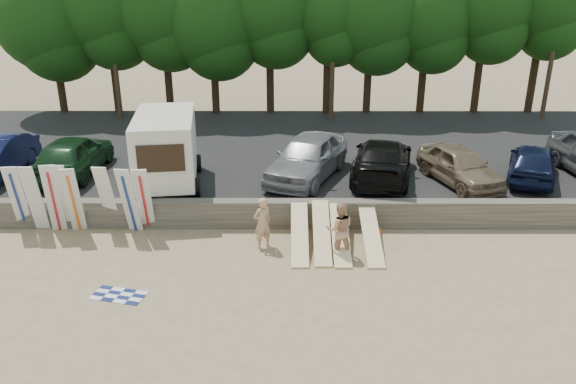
% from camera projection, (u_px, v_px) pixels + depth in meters
% --- Properties ---
extents(ground, '(120.00, 120.00, 0.00)m').
position_uv_depth(ground, '(301.00, 268.00, 17.38)').
color(ground, tan).
rests_on(ground, ground).
extents(seawall, '(44.00, 0.50, 1.00)m').
position_uv_depth(seawall, '(300.00, 214.00, 19.98)').
color(seawall, '#6B6356').
rests_on(seawall, ground).
extents(parking_lot, '(44.00, 14.50, 0.70)m').
position_uv_depth(parking_lot, '(297.00, 153.00, 27.00)').
color(parking_lot, '#282828').
rests_on(parking_lot, ground).
extents(treeline, '(33.27, 6.40, 9.11)m').
position_uv_depth(treeline, '(264.00, 9.00, 31.28)').
color(treeline, '#382616').
rests_on(treeline, parking_lot).
extents(utility_poles, '(25.80, 0.26, 9.00)m').
position_uv_depth(utility_poles, '(334.00, 32.00, 30.23)').
color(utility_poles, '#473321').
rests_on(utility_poles, parking_lot).
extents(box_trailer, '(2.97, 4.63, 2.79)m').
position_uv_depth(box_trailer, '(166.00, 147.00, 21.54)').
color(box_trailer, silver).
rests_on(box_trailer, parking_lot).
extents(car_1, '(2.20, 5.04, 1.69)m').
position_uv_depth(car_1, '(73.00, 155.00, 22.89)').
color(car_1, black).
rests_on(car_1, parking_lot).
extents(car_2, '(3.98, 5.64, 1.78)m').
position_uv_depth(car_2, '(307.00, 157.00, 22.50)').
color(car_2, gray).
rests_on(car_2, parking_lot).
extents(car_3, '(3.34, 5.86, 1.60)m').
position_uv_depth(car_3, '(382.00, 159.00, 22.51)').
color(car_3, black).
rests_on(car_3, parking_lot).
extents(car_4, '(2.98, 4.66, 1.48)m').
position_uv_depth(car_4, '(460.00, 165.00, 22.00)').
color(car_4, '#7C674E').
rests_on(car_4, parking_lot).
extents(car_5, '(3.28, 4.65, 1.47)m').
position_uv_depth(car_5, '(533.00, 162.00, 22.40)').
color(car_5, black).
rests_on(car_5, parking_lot).
extents(surfboard_upright_0, '(0.60, 0.81, 2.52)m').
position_uv_depth(surfboard_upright_0, '(18.00, 198.00, 19.31)').
color(surfboard_upright_0, silver).
rests_on(surfboard_upright_0, ground).
extents(surfboard_upright_1, '(0.50, 0.67, 2.54)m').
position_uv_depth(surfboard_upright_1, '(35.00, 199.00, 19.24)').
color(surfboard_upright_1, silver).
rests_on(surfboard_upright_1, ground).
extents(surfboard_upright_2, '(0.58, 0.61, 2.57)m').
position_uv_depth(surfboard_upright_2, '(54.00, 198.00, 19.25)').
color(surfboard_upright_2, silver).
rests_on(surfboard_upright_2, ground).
extents(surfboard_upright_3, '(0.50, 0.62, 2.55)m').
position_uv_depth(surfboard_upright_3, '(65.00, 198.00, 19.31)').
color(surfboard_upright_3, silver).
rests_on(surfboard_upright_3, ground).
extents(surfboard_upright_4, '(0.60, 0.83, 2.52)m').
position_uv_depth(surfboard_upright_4, '(73.00, 200.00, 19.16)').
color(surfboard_upright_4, silver).
rests_on(surfboard_upright_4, ground).
extents(surfboard_upright_5, '(0.58, 0.87, 2.50)m').
position_uv_depth(surfboard_upright_5, '(107.00, 198.00, 19.39)').
color(surfboard_upright_5, silver).
rests_on(surfboard_upright_5, ground).
extents(surfboard_upright_6, '(0.59, 0.82, 2.52)m').
position_uv_depth(surfboard_upright_6, '(129.00, 201.00, 19.12)').
color(surfboard_upright_6, silver).
rests_on(surfboard_upright_6, ground).
extents(surfboard_upright_7, '(0.56, 0.89, 2.49)m').
position_uv_depth(surfboard_upright_7, '(144.00, 200.00, 19.21)').
color(surfboard_upright_7, silver).
rests_on(surfboard_upright_7, ground).
extents(surfboard_low_0, '(0.56, 2.86, 1.03)m').
position_uv_depth(surfboard_low_0, '(300.00, 234.00, 18.43)').
color(surfboard_low_0, '#F7DA9C').
rests_on(surfboard_low_0, ground).
extents(surfboard_low_1, '(0.56, 2.84, 1.11)m').
position_uv_depth(surfboard_low_1, '(322.00, 232.00, 18.46)').
color(surfboard_low_1, '#F7DA9C').
rests_on(surfboard_low_1, ground).
extents(surfboard_low_2, '(0.56, 2.87, 1.02)m').
position_uv_depth(surfboard_low_2, '(340.00, 234.00, 18.42)').
color(surfboard_low_2, '#F7DA9C').
rests_on(surfboard_low_2, ground).
extents(surfboard_low_3, '(0.56, 2.91, 0.88)m').
position_uv_depth(surfboard_low_3, '(371.00, 236.00, 18.45)').
color(surfboard_low_3, '#F7DA9C').
rests_on(surfboard_low_3, ground).
extents(beachgoer_a, '(0.77, 0.71, 1.77)m').
position_uv_depth(beachgoer_a, '(262.00, 223.00, 18.33)').
color(beachgoer_a, tan).
rests_on(beachgoer_a, ground).
extents(beachgoer_b, '(0.95, 0.76, 1.86)m').
position_uv_depth(beachgoer_b, '(339.00, 229.00, 17.78)').
color(beachgoer_b, tan).
rests_on(beachgoer_b, ground).
extents(cooler, '(0.45, 0.39, 0.32)m').
position_uv_depth(cooler, '(343.00, 233.00, 19.29)').
color(cooler, green).
rests_on(cooler, ground).
extents(gear_bag, '(0.36, 0.32, 0.22)m').
position_uv_depth(gear_bag, '(375.00, 231.00, 19.56)').
color(gear_bag, orange).
rests_on(gear_bag, ground).
extents(beach_towel, '(1.81, 1.81, 0.00)m').
position_uv_depth(beach_towel, '(119.00, 295.00, 15.89)').
color(beach_towel, white).
rests_on(beach_towel, ground).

